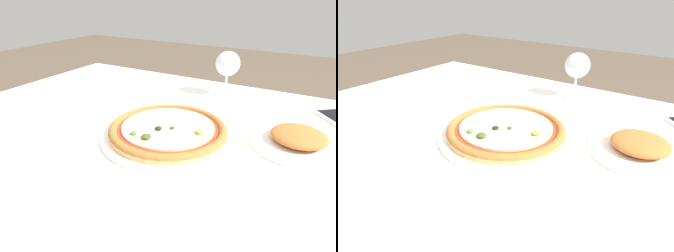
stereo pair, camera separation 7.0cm
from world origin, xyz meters
TOP-DOWN VIEW (x-y plane):
  - dining_table at (0.00, 0.00)m, footprint 1.33×1.05m
  - pizza_plate at (0.03, 0.02)m, footprint 0.34×0.34m
  - fork at (-0.29, -0.15)m, footprint 0.04×0.17m
  - wine_glass_far_left at (0.05, 0.40)m, footprint 0.08×0.08m
  - side_plate at (0.32, 0.14)m, footprint 0.22×0.22m

SIDE VIEW (x-z plane):
  - dining_table at x=0.00m, z-range 0.28..0.99m
  - fork at x=-0.29m, z-range 0.71..0.72m
  - side_plate at x=0.32m, z-range 0.71..0.75m
  - pizza_plate at x=0.03m, z-range 0.71..0.75m
  - wine_glass_far_left at x=0.05m, z-range 0.75..0.90m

